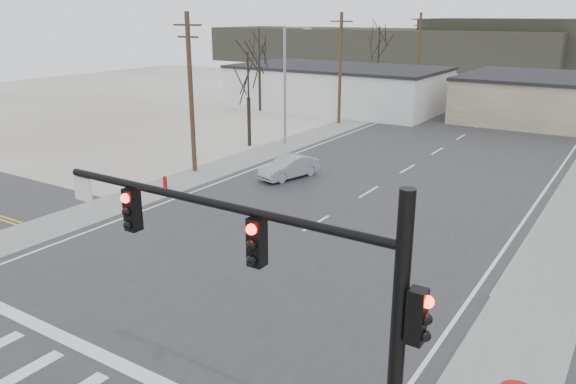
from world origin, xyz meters
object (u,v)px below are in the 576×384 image
sedan_crossing (289,167)px  car_far_a (519,108)px  traffic_signal_mast (304,299)px  fire_hydrant (165,183)px  car_far_b (519,88)px

sedan_crossing → car_far_a: car_far_a is taller
car_far_a → traffic_signal_mast: bearing=97.1°
traffic_signal_mast → fire_hydrant: 23.39m
fire_hydrant → car_far_b: size_ratio=0.19×
traffic_signal_mast → car_far_b: 69.32m
traffic_signal_mast → car_far_a: bearing=96.7°
traffic_signal_mast → sedan_crossing: 24.54m
traffic_signal_mast → car_far_b: (-9.51, 68.56, -3.85)m
sedan_crossing → car_far_a: (7.23, 31.80, 0.06)m
traffic_signal_mast → sedan_crossing: traffic_signal_mast is taller
sedan_crossing → car_far_b: (3.85, 48.35, 0.10)m
traffic_signal_mast → fire_hydrant: bearing=141.9°
fire_hydrant → car_far_a: (11.96, 37.80, 0.34)m
traffic_signal_mast → fire_hydrant: traffic_signal_mast is taller
traffic_signal_mast → sedan_crossing: size_ratio=2.16×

